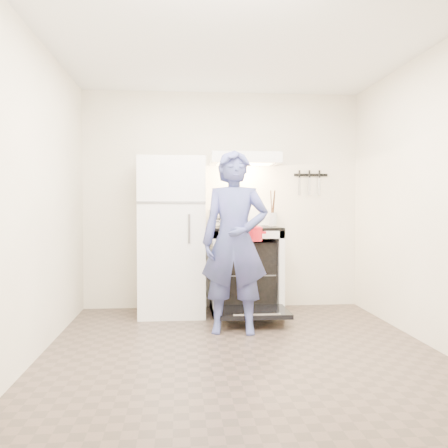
% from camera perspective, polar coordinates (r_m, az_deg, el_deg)
% --- Properties ---
extents(floor, '(3.60, 3.60, 0.00)m').
position_cam_1_polar(floor, '(4.20, 1.94, -14.24)').
color(floor, '#4F3E35').
rests_on(floor, ground).
extents(back_wall, '(3.20, 0.02, 2.50)m').
position_cam_1_polar(back_wall, '(5.83, -0.20, 2.73)').
color(back_wall, white).
rests_on(back_wall, ground).
extents(refrigerator, '(0.70, 0.70, 1.70)m').
position_cam_1_polar(refrigerator, '(5.47, -5.96, -1.42)').
color(refrigerator, white).
rests_on(refrigerator, floor).
extents(stove_body, '(0.76, 0.65, 0.92)m').
position_cam_1_polar(stove_body, '(5.57, 2.45, -5.38)').
color(stove_body, white).
rests_on(stove_body, floor).
extents(cooktop, '(0.76, 0.65, 0.03)m').
position_cam_1_polar(cooktop, '(5.53, 2.45, -0.49)').
color(cooktop, black).
rests_on(cooktop, stove_body).
extents(backsplash, '(0.76, 0.07, 0.20)m').
position_cam_1_polar(backsplash, '(5.81, 2.09, 0.76)').
color(backsplash, white).
rests_on(backsplash, cooktop).
extents(oven_door, '(0.70, 0.54, 0.04)m').
position_cam_1_polar(oven_door, '(5.05, 3.34, -10.01)').
color(oven_door, black).
rests_on(oven_door, floor).
extents(oven_rack, '(0.60, 0.52, 0.01)m').
position_cam_1_polar(oven_rack, '(5.58, 2.45, -5.58)').
color(oven_rack, slate).
rests_on(oven_rack, stove_body).
extents(range_hood, '(0.76, 0.50, 0.12)m').
position_cam_1_polar(range_hood, '(5.63, 2.37, 7.45)').
color(range_hood, white).
rests_on(range_hood, back_wall).
extents(knife_strip, '(0.40, 0.02, 0.03)m').
position_cam_1_polar(knife_strip, '(6.01, 9.89, 5.55)').
color(knife_strip, black).
rests_on(knife_strip, back_wall).
extents(pizza_stone, '(0.32, 0.32, 0.02)m').
position_cam_1_polar(pizza_stone, '(5.58, 1.93, -5.43)').
color(pizza_stone, '#92734D').
rests_on(pizza_stone, oven_rack).
extents(tea_kettle, '(0.22, 0.18, 0.27)m').
position_cam_1_polar(tea_kettle, '(5.59, -0.42, 1.05)').
color(tea_kettle, silver).
rests_on(tea_kettle, cooktop).
extents(utensil_jar, '(0.11, 0.11, 0.13)m').
position_cam_1_polar(utensil_jar, '(5.35, 5.60, 0.59)').
color(utensil_jar, silver).
rests_on(utensil_jar, cooktop).
extents(person, '(0.67, 0.49, 1.69)m').
position_cam_1_polar(person, '(4.63, 1.24, -2.07)').
color(person, navy).
rests_on(person, floor).
extents(dutch_oven, '(0.35, 0.28, 0.23)m').
position_cam_1_polar(dutch_oven, '(5.03, 2.84, -1.20)').
color(dutch_oven, red).
rests_on(dutch_oven, person).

